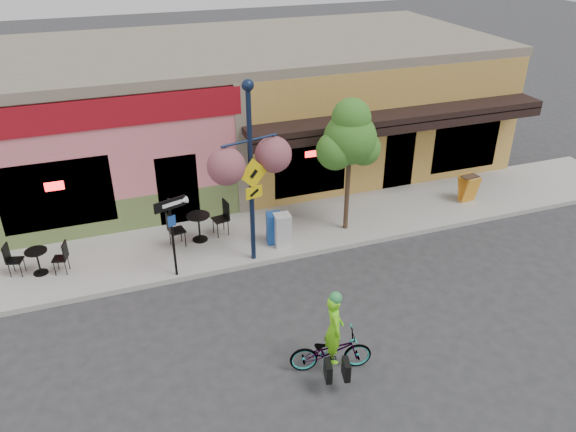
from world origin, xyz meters
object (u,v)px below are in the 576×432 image
at_px(cyclist_rider, 334,338).
at_px(newspaper_box_blue, 274,228).
at_px(bicycle, 331,351).
at_px(lamp_post, 251,176).
at_px(one_way_sign, 173,238).
at_px(newspaper_box_grey, 282,230).
at_px(building, 238,106).
at_px(street_tree, 349,166).

height_order(cyclist_rider, newspaper_box_blue, cyclist_rider).
height_order(bicycle, lamp_post, lamp_post).
xyz_separation_m(one_way_sign, newspaper_box_grey, (3.07, 0.48, -0.63)).
distance_m(one_way_sign, newspaper_box_grey, 3.17).
bearing_deg(building, one_way_sign, -117.84).
height_order(bicycle, newspaper_box_blue, newspaper_box_blue).
distance_m(building, newspaper_box_grey, 6.60).
xyz_separation_m(building, cyclist_rider, (-1.11, -11.16, -1.47)).
height_order(one_way_sign, street_tree, street_tree).
bearing_deg(one_way_sign, building, 43.69).
distance_m(bicycle, newspaper_box_blue, 5.01).
distance_m(lamp_post, street_tree, 3.15).
distance_m(building, newspaper_box_blue, 6.42).
relative_size(building, one_way_sign, 8.23).
distance_m(building, one_way_sign, 7.81).
relative_size(bicycle, cyclist_rider, 1.09).
relative_size(building, lamp_post, 3.71).
xyz_separation_m(cyclist_rider, newspaper_box_blue, (0.39, 4.99, -0.18)).
bearing_deg(cyclist_rider, street_tree, -14.51).
bearing_deg(street_tree, cyclist_rider, -117.58).
xyz_separation_m(bicycle, lamp_post, (-0.35, 4.39, 2.15)).
height_order(lamp_post, newspaper_box_grey, lamp_post).
height_order(building, bicycle, building).
bearing_deg(newspaper_box_grey, street_tree, 10.27).
relative_size(bicycle, street_tree, 0.43).
bearing_deg(one_way_sign, newspaper_box_grey, -9.67).
relative_size(building, street_tree, 4.55).
bearing_deg(newspaper_box_grey, one_way_sign, -168.28).
distance_m(newspaper_box_blue, newspaper_box_grey, 0.27).
xyz_separation_m(building, newspaper_box_blue, (-0.72, -6.17, -1.64)).
xyz_separation_m(bicycle, street_tree, (2.69, 5.05, 1.70)).
bearing_deg(bicycle, street_tree, -14.95).
relative_size(lamp_post, newspaper_box_grey, 5.15).
bearing_deg(street_tree, newspaper_box_grey, -172.64).
xyz_separation_m(one_way_sign, street_tree, (5.15, 0.74, 0.89)).
distance_m(bicycle, street_tree, 5.97).
relative_size(one_way_sign, street_tree, 0.55).
bearing_deg(newspaper_box_grey, building, 88.03).
bearing_deg(lamp_post, street_tree, -1.76).
xyz_separation_m(newspaper_box_blue, newspaper_box_grey, (0.17, -0.21, 0.02)).
bearing_deg(newspaper_box_blue, cyclist_rider, -84.95).
height_order(newspaper_box_grey, street_tree, street_tree).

